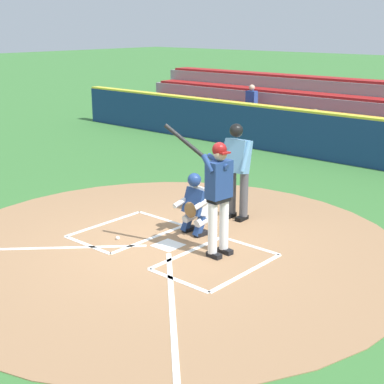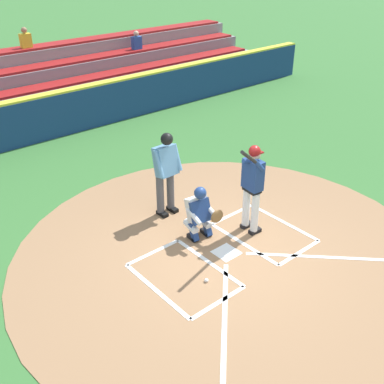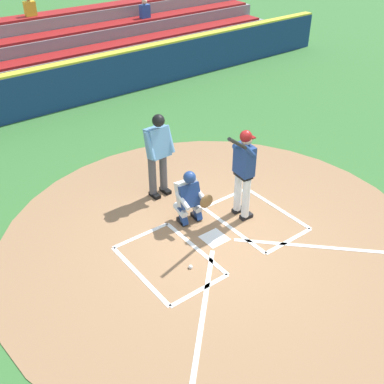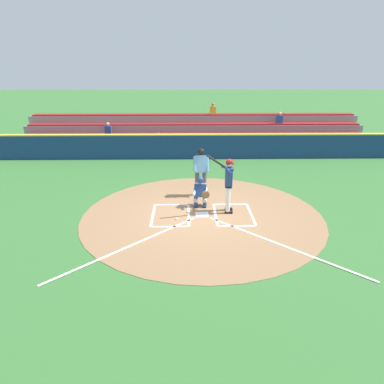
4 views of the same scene
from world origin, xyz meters
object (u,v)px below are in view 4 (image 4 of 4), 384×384
Objects in this scene: catcher at (201,191)px; baseball at (177,219)px; batter at (228,182)px; plate_umpire at (201,169)px.

baseball is (0.83, 1.11, -0.55)m from catcher.
plate_umpire is (0.84, -1.62, -0.02)m from batter.
plate_umpire is 2.62m from baseball.
batter is 2.12m from baseball.
batter reaches higher than catcher.
plate_umpire is at bearing -62.60° from batter.
batter is at bearing 151.17° from catcher.
batter is 1.83m from plate_umpire.
batter reaches higher than plate_umpire.
baseball is at bearing 53.39° from catcher.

